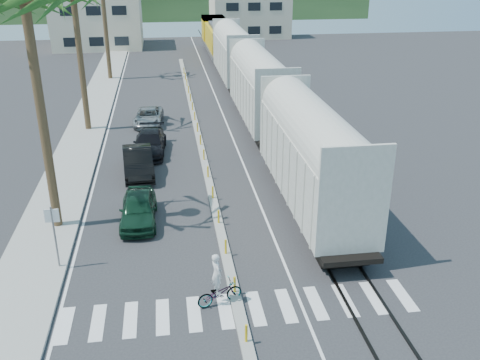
{
  "coord_description": "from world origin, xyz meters",
  "views": [
    {
      "loc": [
        -2.37,
        -18.83,
        12.77
      ],
      "look_at": [
        1.23,
        6.0,
        2.0
      ],
      "focal_mm": 40.0,
      "sensor_mm": 36.0,
      "label": 1
    }
  ],
  "objects_px": {
    "car_second": "(138,162)",
    "cyclist": "(219,288)",
    "street_sign": "(54,229)",
    "car_lead": "(138,209)"
  },
  "relations": [
    {
      "from": "street_sign",
      "to": "car_second",
      "type": "xyz_separation_m",
      "value": [
        3.11,
        10.41,
        -1.15
      ]
    },
    {
      "from": "street_sign",
      "to": "car_lead",
      "type": "xyz_separation_m",
      "value": [
        3.32,
        3.97,
        -1.21
      ]
    },
    {
      "from": "car_lead",
      "to": "cyclist",
      "type": "xyz_separation_m",
      "value": [
        3.3,
        -7.44,
        -0.06
      ]
    },
    {
      "from": "car_lead",
      "to": "cyclist",
      "type": "height_order",
      "value": "cyclist"
    },
    {
      "from": "street_sign",
      "to": "car_second",
      "type": "relative_size",
      "value": 0.58
    },
    {
      "from": "car_second",
      "to": "cyclist",
      "type": "relative_size",
      "value": 2.29
    },
    {
      "from": "car_lead",
      "to": "street_sign",
      "type": "bearing_deg",
      "value": -128.98
    },
    {
      "from": "street_sign",
      "to": "cyclist",
      "type": "height_order",
      "value": "street_sign"
    },
    {
      "from": "street_sign",
      "to": "cyclist",
      "type": "relative_size",
      "value": 1.34
    },
    {
      "from": "car_second",
      "to": "cyclist",
      "type": "distance_m",
      "value": 14.33
    }
  ]
}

